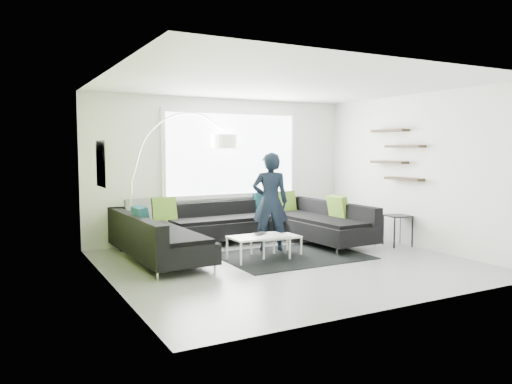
% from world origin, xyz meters
% --- Properties ---
extents(ground, '(5.50, 5.50, 0.00)m').
position_xyz_m(ground, '(0.00, 0.00, 0.00)').
color(ground, gray).
rests_on(ground, ground).
extents(room_shell, '(5.54, 5.04, 2.82)m').
position_xyz_m(room_shell, '(0.04, 0.21, 1.81)').
color(room_shell, white).
rests_on(room_shell, ground).
extents(sectional_sofa, '(4.26, 2.74, 0.90)m').
position_xyz_m(sectional_sofa, '(-0.17, 1.19, 0.40)').
color(sectional_sofa, black).
rests_on(sectional_sofa, ground).
extents(rug, '(2.36, 1.72, 0.01)m').
position_xyz_m(rug, '(0.33, 0.37, 0.01)').
color(rug, black).
rests_on(rug, ground).
extents(coffee_table, '(1.22, 0.73, 0.40)m').
position_xyz_m(coffee_table, '(-0.10, 0.48, 0.20)').
color(coffee_table, white).
rests_on(coffee_table, ground).
extents(arc_lamp, '(2.45, 1.29, 2.49)m').
position_xyz_m(arc_lamp, '(-1.99, 1.92, 1.24)').
color(arc_lamp, white).
rests_on(arc_lamp, ground).
extents(side_table, '(0.49, 0.49, 0.58)m').
position_xyz_m(side_table, '(2.54, 0.22, 0.29)').
color(side_table, black).
rests_on(side_table, ground).
extents(person, '(0.95, 0.90, 1.74)m').
position_xyz_m(person, '(0.22, 0.96, 0.87)').
color(person, black).
rests_on(person, ground).
extents(laptop, '(0.48, 0.47, 0.02)m').
position_xyz_m(laptop, '(-0.19, 0.49, 0.41)').
color(laptop, black).
rests_on(laptop, coffee_table).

